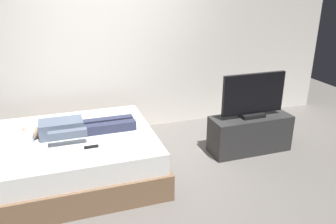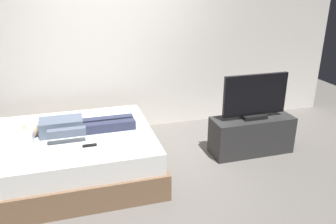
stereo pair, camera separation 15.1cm
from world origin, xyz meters
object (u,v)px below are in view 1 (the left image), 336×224
at_px(remote, 91,147).
at_px(tv, 253,96).
at_px(tv_stand, 250,134).
at_px(person, 73,128).
at_px(bed, 74,157).
at_px(pillow, 10,139).

bearing_deg(remote, tv, 8.54).
bearing_deg(tv_stand, tv, 180.00).
distance_m(person, tv, 2.29).
height_order(tv_stand, tv, tv).
xyz_separation_m(bed, tv_stand, (2.32, -0.04, -0.01)).
bearing_deg(tv_stand, remote, -171.46).
distance_m(bed, tv_stand, 2.32).
distance_m(person, remote, 0.44).
xyz_separation_m(pillow, tv, (2.95, -0.04, 0.18)).
relative_size(remote, tv, 0.17).
height_order(pillow, tv_stand, pillow).
relative_size(bed, tv, 2.18).
xyz_separation_m(remote, tv_stand, (2.14, 0.32, -0.30)).
xyz_separation_m(bed, remote, (0.18, -0.37, 0.29)).
bearing_deg(bed, pillow, -180.00).
relative_size(pillow, tv_stand, 0.44).
distance_m(bed, remote, 0.50).
bearing_deg(remote, pillow, 155.92).
height_order(remote, tv, tv).
height_order(pillow, tv, tv).
xyz_separation_m(bed, tv, (2.32, -0.04, 0.52)).
bearing_deg(pillow, remote, -24.08).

